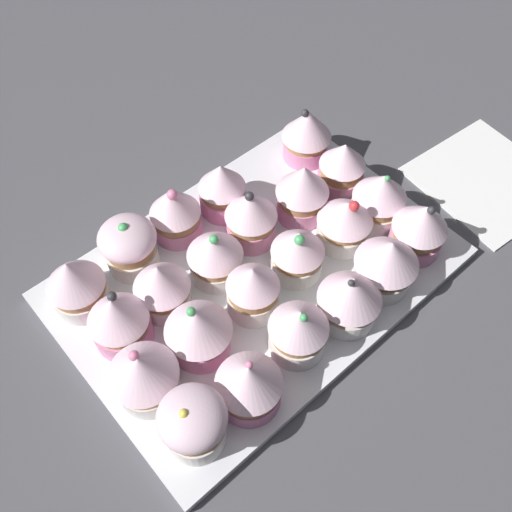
{
  "coord_description": "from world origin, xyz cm",
  "views": [
    {
      "loc": [
        -22.52,
        -25.56,
        53.97
      ],
      "look_at": [
        0.0,
        0.0,
        4.2
      ],
      "focal_mm": 39.92,
      "sensor_mm": 36.0,
      "label": 1
    }
  ],
  "objects": [
    {
      "name": "ground_plane",
      "position": [
        0.0,
        0.0,
        -1.5
      ],
      "size": [
        180.0,
        180.0,
        3.0
      ],
      "primitive_type": "cube",
      "color": "#4C4C51"
    },
    {
      "name": "baking_tray",
      "position": [
        0.0,
        0.0,
        0.6
      ],
      "size": [
        41.74,
        28.91,
        1.2
      ],
      "color": "silver",
      "rests_on": "ground_plane"
    },
    {
      "name": "cupcake_0",
      "position": [
        -16.07,
        -9.99,
        4.83
      ],
      "size": [
        6.21,
        6.21,
        7.17
      ],
      "color": "white",
      "rests_on": "baking_tray"
    },
    {
      "name": "cupcake_1",
      "position": [
        -10.01,
        -10.38,
        4.75
      ],
      "size": [
        6.35,
        6.35,
        7.2
      ],
      "color": "pink",
      "rests_on": "baking_tray"
    },
    {
      "name": "cupcake_2",
      "position": [
        -2.89,
        -9.45,
        4.81
      ],
      "size": [
        5.96,
        5.96,
        7.31
      ],
      "color": "white",
      "rests_on": "baking_tray"
    },
    {
      "name": "cupcake_3",
      "position": [
        3.4,
        -10.29,
        4.93
      ],
      "size": [
        6.59,
        6.59,
        7.41
      ],
      "color": "white",
      "rests_on": "baking_tray"
    },
    {
      "name": "cupcake_4",
      "position": [
        9.26,
        -9.97,
        5.01
      ],
      "size": [
        6.78,
        6.78,
        7.21
      ],
      "color": "white",
      "rests_on": "baking_tray"
    },
    {
      "name": "cupcake_5",
      "position": [
        15.44,
        -9.31,
        4.95
      ],
      "size": [
        6.1,
        6.1,
        7.57
      ],
      "color": "pink",
      "rests_on": "baking_tray"
    },
    {
      "name": "cupcake_6",
      "position": [
        -16.78,
        -3.5,
        5.1
      ],
      "size": [
        6.65,
        6.65,
        7.72
      ],
      "color": "white",
      "rests_on": "baking_tray"
    },
    {
      "name": "cupcake_7",
      "position": [
        -10.19,
        -3.18,
        5.06
      ],
      "size": [
        6.67,
        6.67,
        7.63
      ],
      "color": "pink",
      "rests_on": "baking_tray"
    },
    {
      "name": "cupcake_8",
      "position": [
        -3.14,
        -3.09,
        4.79
      ],
      "size": [
        5.52,
        5.52,
        7.12
      ],
      "color": "white",
      "rests_on": "baking_tray"
    },
    {
      "name": "cupcake_9",
      "position": [
        3.5,
        -2.71,
        4.58
      ],
      "size": [
        5.79,
        5.79,
        7.01
      ],
      "color": "white",
      "rests_on": "baking_tray"
    },
    {
      "name": "cupcake_10",
      "position": [
        10.26,
        -3.15,
        4.53
      ],
      "size": [
        6.23,
        6.23,
        6.86
      ],
      "color": "white",
      "rests_on": "baking_tray"
    },
    {
      "name": "cupcake_11",
      "position": [
        15.44,
        -3.53,
        4.87
      ],
      "size": [
        6.16,
        6.16,
        7.45
      ],
      "color": "white",
      "rests_on": "baking_tray"
    },
    {
      "name": "cupcake_12",
      "position": [
        -15.3,
        2.87,
        4.9
      ],
      "size": [
        6.11,
        6.11,
        7.61
      ],
      "color": "pink",
      "rests_on": "baking_tray"
    },
    {
      "name": "cupcake_13",
      "position": [
        -9.89,
        3.17,
        4.92
      ],
      "size": [
        5.9,
        5.9,
        7.12
      ],
      "color": "white",
      "rests_on": "baking_tray"
    },
    {
      "name": "cupcake_14",
      "position": [
        -3.36,
        2.7,
        4.76
      ],
      "size": [
        6.02,
        6.02,
        7.24
      ],
      "color": "white",
      "rests_on": "baking_tray"
    },
    {
      "name": "cupcake_15",
      "position": [
        2.72,
        3.92,
        5.07
      ],
      "size": [
        5.84,
        5.84,
        7.85
      ],
      "color": "pink",
      "rests_on": "baking_tray"
    },
    {
      "name": "cupcake_16",
      "position": [
        9.3,
        2.66,
        5.34
      ],
      "size": [
        6.1,
        6.1,
        7.9
      ],
      "color": "pink",
      "rests_on": "baking_tray"
    },
    {
      "name": "cupcake_17",
      "position": [
        15.73,
        2.55,
        4.81
      ],
      "size": [
        5.49,
        5.49,
        7.19
      ],
      "color": "pink",
      "rests_on": "baking_tray"
    },
    {
      "name": "cupcake_18",
      "position": [
        -16.29,
        9.22,
        4.88
      ],
      "size": [
        6.02,
        6.02,
        7.27
      ],
      "color": "white",
      "rests_on": "baking_tray"
    },
    {
      "name": "cupcake_19",
      "position": [
        -9.43,
        9.78,
        4.61
      ],
      "size": [
        6.26,
        6.26,
        6.89
      ],
      "color": "white",
      "rests_on": "baking_tray"
    },
    {
      "name": "cupcake_20",
      "position": [
        -3.13,
        10.01,
        4.98
      ],
      "size": [
        5.74,
        5.74,
        7.77
      ],
      "color": "pink",
      "rests_on": "baking_tray"
    },
    {
      "name": "cupcake_21",
      "position": [
        3.05,
        9.34,
        4.84
      ],
      "size": [
        5.48,
        5.48,
        7.22
      ],
      "color": "pink",
      "rests_on": "baking_tray"
    },
    {
      "name": "cupcake_22",
      "position": [
        16.32,
        9.12,
        5.01
      ],
      "size": [
        6.15,
        6.15,
        7.54
      ],
      "color": "pink",
      "rests_on": "baking_tray"
    },
    {
      "name": "napkin",
      "position": [
        31.43,
        -8.46,
        0.3
      ],
      "size": [
        16.99,
        17.28,
        0.6
      ],
      "primitive_type": "cube",
      "rotation": [
        0.0,
        0.0,
        -0.09
      ],
      "color": "white",
      "rests_on": "ground_plane"
    }
  ]
}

